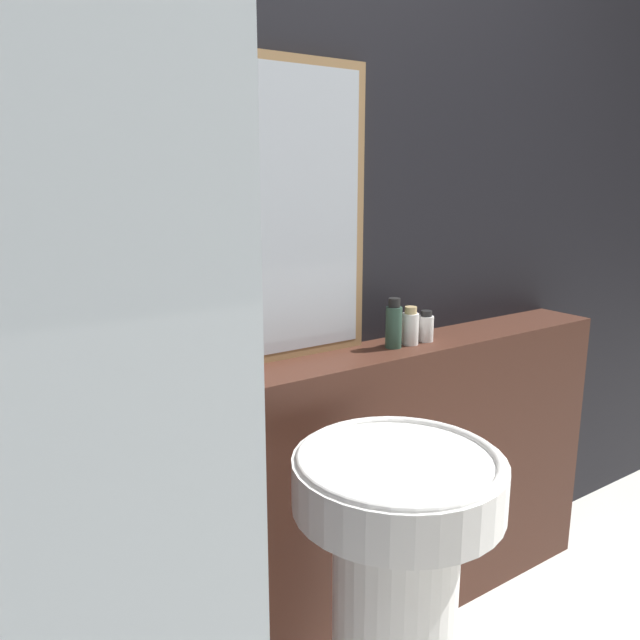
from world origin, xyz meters
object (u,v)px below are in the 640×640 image
at_px(shampoo_bottle, 394,325).
at_px(conditioner_bottle, 410,327).
at_px(towel_stack, 133,376).
at_px(lotion_bottle, 426,327).
at_px(pedestal_sink, 395,589).
at_px(mirror, 277,214).

relative_size(shampoo_bottle, conditioner_bottle, 1.29).
relative_size(towel_stack, lotion_bottle, 2.04).
relative_size(conditioner_bottle, lotion_bottle, 1.21).
xyz_separation_m(pedestal_sink, towel_stack, (-0.47, 0.44, 0.52)).
bearing_deg(shampoo_bottle, pedestal_sink, -129.13).
bearing_deg(lotion_bottle, shampoo_bottle, 180.00).
xyz_separation_m(pedestal_sink, mirror, (-0.01, 0.53, 0.88)).
bearing_deg(pedestal_sink, lotion_bottle, 41.43).
relative_size(pedestal_sink, shampoo_bottle, 5.58).
height_order(towel_stack, shampoo_bottle, shampoo_bottle).
bearing_deg(conditioner_bottle, shampoo_bottle, 180.00).
bearing_deg(shampoo_bottle, conditioner_bottle, -0.00).
distance_m(towel_stack, conditioner_bottle, 0.90).
relative_size(pedestal_sink, mirror, 1.04).
xyz_separation_m(mirror, towel_stack, (-0.46, -0.09, -0.37)).
bearing_deg(towel_stack, shampoo_bottle, 0.00).
bearing_deg(towel_stack, lotion_bottle, -0.00).
bearing_deg(conditioner_bottle, mirror, 168.21).
bearing_deg(shampoo_bottle, lotion_bottle, -0.00).
height_order(towel_stack, conditioner_bottle, conditioner_bottle).
bearing_deg(lotion_bottle, pedestal_sink, -138.57).
distance_m(towel_stack, lotion_bottle, 0.97).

